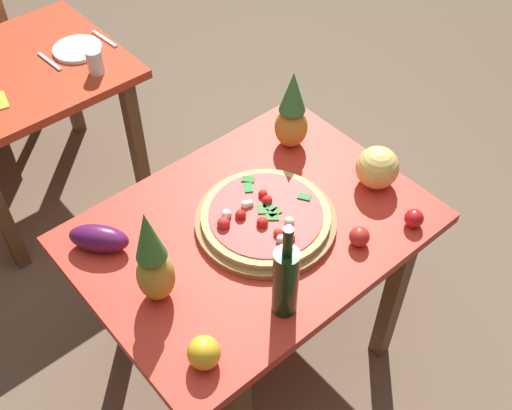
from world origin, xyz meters
The scene contains 17 objects.
ground_plane centered at (0.00, 0.00, 0.00)m, with size 10.00×10.00×0.00m, color brown.
display_table centered at (0.00, 0.00, 0.65)m, with size 1.15×0.85×0.74m.
background_table centered at (-0.21, 1.36, 0.63)m, with size 0.91×0.79×0.74m.
pizza_board centered at (0.04, -0.02, 0.76)m, with size 0.48×0.48×0.03m, color olive.
pizza centered at (0.04, -0.02, 0.78)m, with size 0.43×0.43×0.06m.
wine_bottle centered at (-0.14, -0.31, 0.88)m, with size 0.08×0.08×0.37m.
pineapple_left centered at (0.38, 0.22, 0.89)m, with size 0.12×0.12×0.32m.
pineapple_right centered at (-0.39, -0.03, 0.91)m, with size 0.11×0.11×0.37m.
melon centered at (0.47, -0.13, 0.82)m, with size 0.15×0.15×0.15m, color #F1CC6C.
bell_pepper centered at (-0.43, -0.30, 0.79)m, with size 0.09×0.09×0.10m, color yellow.
eggplant centered at (-0.43, 0.25, 0.79)m, with size 0.20×0.09×0.09m, color #531648.
tomato_near_board centered at (0.41, -0.35, 0.78)m, with size 0.06×0.06×0.06m, color red.
tomato_at_corner centered at (0.22, -0.28, 0.78)m, with size 0.07×0.07×0.07m, color red.
drinking_glass_water centered at (0.06, 1.11, 0.80)m, with size 0.07×0.07×0.11m, color silver.
dinner_plate centered at (0.08, 1.31, 0.75)m, with size 0.22×0.22×0.02m, color white.
fork_utensil centered at (-0.06, 1.31, 0.75)m, with size 0.02×0.18×0.01m, color silver.
knife_utensil centered at (0.22, 1.31, 0.75)m, with size 0.02×0.18×0.01m, color silver.
Camera 1 is at (-0.87, -1.04, 2.31)m, focal length 43.31 mm.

